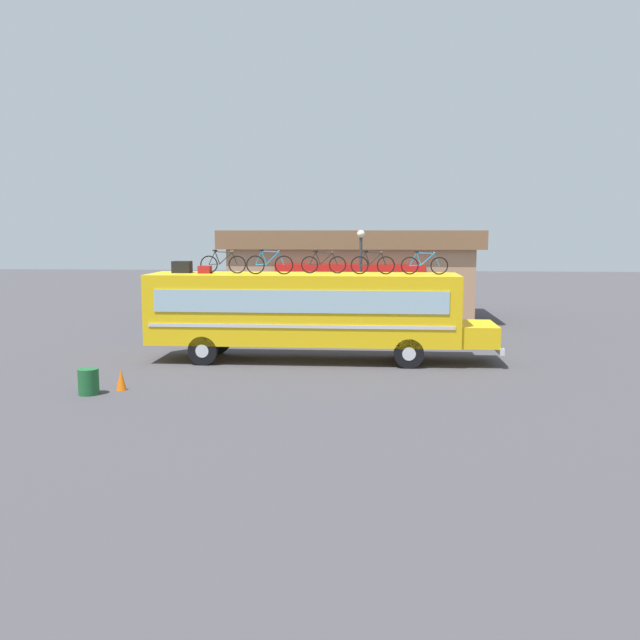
{
  "coord_description": "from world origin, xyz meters",
  "views": [
    {
      "loc": [
        2.63,
        -25.22,
        4.82
      ],
      "look_at": [
        0.63,
        0.0,
        1.54
      ],
      "focal_mm": 38.4,
      "sensor_mm": 36.0,
      "label": 1
    }
  ],
  "objects_px": {
    "luggage_bag_2": "(205,270)",
    "luggage_bag_1": "(182,267)",
    "rooftop_bicycle_5": "(424,265)",
    "street_lamp": "(361,268)",
    "rooftop_bicycle_4": "(373,264)",
    "traffic_cone": "(121,380)",
    "bus": "(309,310)",
    "rooftop_bicycle_2": "(270,264)",
    "rooftop_bicycle_3": "(323,264)",
    "trash_bin": "(88,382)",
    "rooftop_bicycle_1": "(223,263)"
  },
  "relations": [
    {
      "from": "luggage_bag_1",
      "to": "traffic_cone",
      "type": "relative_size",
      "value": 1.05
    },
    {
      "from": "street_lamp",
      "to": "rooftop_bicycle_1",
      "type": "bearing_deg",
      "value": -127.41
    },
    {
      "from": "luggage_bag_2",
      "to": "rooftop_bicycle_3",
      "type": "height_order",
      "value": "rooftop_bicycle_3"
    },
    {
      "from": "rooftop_bicycle_4",
      "to": "street_lamp",
      "type": "relative_size",
      "value": 0.33
    },
    {
      "from": "rooftop_bicycle_2",
      "to": "rooftop_bicycle_4",
      "type": "xyz_separation_m",
      "value": [
        3.76,
        0.33,
        -0.01
      ]
    },
    {
      "from": "luggage_bag_2",
      "to": "traffic_cone",
      "type": "height_order",
      "value": "luggage_bag_2"
    },
    {
      "from": "rooftop_bicycle_4",
      "to": "luggage_bag_2",
      "type": "bearing_deg",
      "value": 179.36
    },
    {
      "from": "rooftop_bicycle_2",
      "to": "street_lamp",
      "type": "bearing_deg",
      "value": 65.36
    },
    {
      "from": "rooftop_bicycle_3",
      "to": "rooftop_bicycle_2",
      "type": "bearing_deg",
      "value": -159.74
    },
    {
      "from": "bus",
      "to": "street_lamp",
      "type": "xyz_separation_m",
      "value": [
        1.8,
        6.56,
        1.2
      ]
    },
    {
      "from": "rooftop_bicycle_2",
      "to": "street_lamp",
      "type": "xyz_separation_m",
      "value": [
        3.2,
        6.97,
        -0.52
      ]
    },
    {
      "from": "luggage_bag_1",
      "to": "luggage_bag_2",
      "type": "height_order",
      "value": "luggage_bag_1"
    },
    {
      "from": "rooftop_bicycle_5",
      "to": "street_lamp",
      "type": "height_order",
      "value": "street_lamp"
    },
    {
      "from": "luggage_bag_2",
      "to": "street_lamp",
      "type": "relative_size",
      "value": 0.09
    },
    {
      "from": "bus",
      "to": "luggage_bag_1",
      "type": "height_order",
      "value": "luggage_bag_1"
    },
    {
      "from": "rooftop_bicycle_3",
      "to": "rooftop_bicycle_4",
      "type": "relative_size",
      "value": 1.04
    },
    {
      "from": "rooftop_bicycle_5",
      "to": "traffic_cone",
      "type": "xyz_separation_m",
      "value": [
        -9.5,
        -5.19,
        -3.3
      ]
    },
    {
      "from": "rooftop_bicycle_3",
      "to": "bus",
      "type": "bearing_deg",
      "value": -149.95
    },
    {
      "from": "rooftop_bicycle_2",
      "to": "street_lamp",
      "type": "relative_size",
      "value": 0.36
    },
    {
      "from": "rooftop_bicycle_3",
      "to": "rooftop_bicycle_4",
      "type": "bearing_deg",
      "value": -11.64
    },
    {
      "from": "rooftop_bicycle_2",
      "to": "traffic_cone",
      "type": "xyz_separation_m",
      "value": [
        -3.86,
        -4.88,
        -3.32
      ]
    },
    {
      "from": "rooftop_bicycle_4",
      "to": "rooftop_bicycle_5",
      "type": "distance_m",
      "value": 1.88
    },
    {
      "from": "bus",
      "to": "luggage_bag_1",
      "type": "relative_size",
      "value": 18.76
    },
    {
      "from": "trash_bin",
      "to": "rooftop_bicycle_4",
      "type": "bearing_deg",
      "value": 34.81
    },
    {
      "from": "rooftop_bicycle_4",
      "to": "luggage_bag_1",
      "type": "bearing_deg",
      "value": 177.49
    },
    {
      "from": "bus",
      "to": "traffic_cone",
      "type": "relative_size",
      "value": 19.69
    },
    {
      "from": "bus",
      "to": "rooftop_bicycle_4",
      "type": "distance_m",
      "value": 2.91
    },
    {
      "from": "rooftop_bicycle_5",
      "to": "rooftop_bicycle_2",
      "type": "bearing_deg",
      "value": -176.87
    },
    {
      "from": "rooftop_bicycle_4",
      "to": "traffic_cone",
      "type": "distance_m",
      "value": 9.81
    },
    {
      "from": "bus",
      "to": "street_lamp",
      "type": "height_order",
      "value": "street_lamp"
    },
    {
      "from": "bus",
      "to": "rooftop_bicycle_2",
      "type": "distance_m",
      "value": 2.25
    },
    {
      "from": "rooftop_bicycle_4",
      "to": "rooftop_bicycle_1",
      "type": "bearing_deg",
      "value": 179.22
    },
    {
      "from": "luggage_bag_2",
      "to": "luggage_bag_1",
      "type": "bearing_deg",
      "value": 165.33
    },
    {
      "from": "luggage_bag_1",
      "to": "street_lamp",
      "type": "xyz_separation_m",
      "value": [
        6.65,
        6.32,
        -0.36
      ]
    },
    {
      "from": "bus",
      "to": "rooftop_bicycle_3",
      "type": "xyz_separation_m",
      "value": [
        0.53,
        0.31,
        1.7
      ]
    },
    {
      "from": "rooftop_bicycle_3",
      "to": "rooftop_bicycle_5",
      "type": "height_order",
      "value": "same"
    },
    {
      "from": "trash_bin",
      "to": "street_lamp",
      "type": "height_order",
      "value": "street_lamp"
    },
    {
      "from": "rooftop_bicycle_4",
      "to": "street_lamp",
      "type": "bearing_deg",
      "value": 94.85
    },
    {
      "from": "rooftop_bicycle_1",
      "to": "rooftop_bicycle_4",
      "type": "bearing_deg",
      "value": -0.78
    },
    {
      "from": "rooftop_bicycle_1",
      "to": "rooftop_bicycle_3",
      "type": "distance_m",
      "value": 3.76
    },
    {
      "from": "rooftop_bicycle_1",
      "to": "traffic_cone",
      "type": "distance_m",
      "value": 6.57
    },
    {
      "from": "rooftop_bicycle_2",
      "to": "trash_bin",
      "type": "relative_size",
      "value": 2.24
    },
    {
      "from": "bus",
      "to": "luggage_bag_2",
      "type": "bearing_deg",
      "value": -179.96
    },
    {
      "from": "rooftop_bicycle_1",
      "to": "rooftop_bicycle_3",
      "type": "bearing_deg",
      "value": 4.61
    },
    {
      "from": "bus",
      "to": "rooftop_bicycle_5",
      "type": "xyz_separation_m",
      "value": [
        4.24,
        -0.1,
        1.7
      ]
    },
    {
      "from": "rooftop_bicycle_3",
      "to": "traffic_cone",
      "type": "height_order",
      "value": "rooftop_bicycle_3"
    },
    {
      "from": "rooftop_bicycle_5",
      "to": "street_lamp",
      "type": "distance_m",
      "value": 7.11
    },
    {
      "from": "luggage_bag_2",
      "to": "trash_bin",
      "type": "relative_size",
      "value": 0.58
    },
    {
      "from": "rooftop_bicycle_5",
      "to": "street_lamp",
      "type": "xyz_separation_m",
      "value": [
        -2.44,
        6.66,
        -0.5
      ]
    },
    {
      "from": "rooftop_bicycle_4",
      "to": "trash_bin",
      "type": "height_order",
      "value": "rooftop_bicycle_4"
    }
  ]
}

